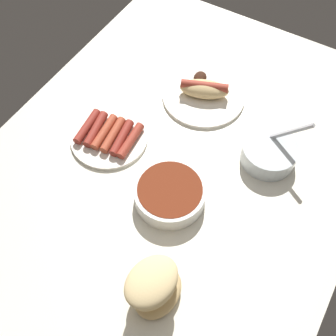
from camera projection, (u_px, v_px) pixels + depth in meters
ground_plane at (176, 163)px, 106.31cm from camera, size 120.00×90.00×3.00cm
bowl_chili at (170, 193)px, 96.84cm from camera, size 16.77×16.77×4.73cm
plate_hotdog_assembled at (204, 92)px, 115.08cm from camera, size 22.91×22.91×5.61cm
bowl_coleslaw at (269, 152)px, 102.85cm from camera, size 13.72×14.03×14.72cm
plate_sausages at (109, 135)px, 107.69cm from camera, size 20.17×20.17×3.24cm
bread_stack at (154, 286)px, 82.33cm from camera, size 13.64×10.98×10.80cm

